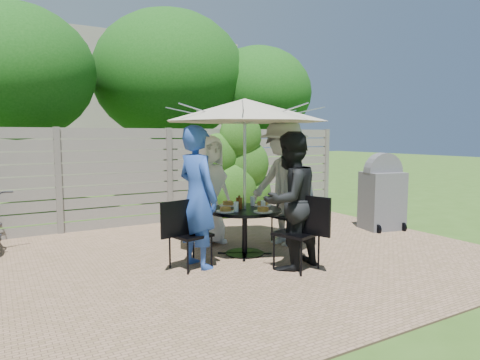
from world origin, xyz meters
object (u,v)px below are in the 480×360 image
chair_back (203,226)px  person_left (198,197)px  person_back (208,190)px  plate_right (262,204)px  chair_front (298,248)px  coffee_cup (239,202)px  person_front (290,201)px  plate_front (263,210)px  glass_front (263,205)px  glass_right (253,201)px  patio_table (245,223)px  chair_right (289,227)px  chair_left (190,249)px  glass_left (236,207)px  syrup_jug (239,203)px  plate_left (225,210)px  plate_back (228,204)px  umbrella (245,110)px  bbq_grill (382,195)px  person_right (284,183)px

chair_back → person_left: (-0.60, -1.12, 0.64)m
person_back → plate_right: bearing=-66.6°
chair_front → coffee_cup: size_ratio=8.12×
person_front → plate_front: person_front is taller
person_left → glass_front: bearing=-105.5°
glass_front → glass_right: 0.40m
patio_table → chair_right: (0.94, 0.21, -0.20)m
chair_right → glass_right: 0.86m
chair_left → glass_left: 0.85m
person_left → syrup_jug: 0.79m
plate_right → coffee_cup: coffee_cup is taller
glass_left → plate_left: bearing=146.3°
plate_back → coffee_cup: coffee_cup is taller
person_back → glass_right: 0.78m
person_front → chair_left: bearing=-40.7°
umbrella → chair_left: (-0.94, -0.21, -1.78)m
glass_right → glass_left: bearing=-145.4°
patio_table → person_back: (-0.18, 0.81, 0.39)m
patio_table → plate_left: bearing=-167.4°
person_back → plate_left: (-0.17, -0.89, -0.16)m
person_back → glass_front: size_ratio=12.28×
glass_front → coffee_cup: 0.48m
chair_left → person_front: (1.12, -0.60, 0.60)m
chair_back → bbq_grill: (3.19, -0.78, 0.36)m
glass_left → chair_front: bearing=-60.5°
plate_back → coffee_cup: 0.18m
chair_front → plate_right: (0.14, 1.02, 0.40)m
person_back → bbq_grill: person_back is taller
syrup_jug → patio_table: bearing=-27.2°
patio_table → person_right: (0.81, 0.18, 0.50)m
person_front → syrup_jug: 0.89m
patio_table → person_right: person_right is taller
chair_left → bbq_grill: 3.96m
chair_back → syrup_jug: chair_back is taller
umbrella → chair_back: umbrella is taller
plate_right → glass_left: bearing=-157.8°
patio_table → umbrella: 1.58m
person_right → plate_front: size_ratio=7.47×
umbrella → person_right: umbrella is taller
plate_back → plate_right: 0.51m
glass_front → coffee_cup: (-0.11, 0.47, -0.01)m
syrup_jug → bbq_grill: (3.05, 0.13, -0.12)m
bbq_grill → umbrella: bearing=-164.6°
plate_front → plate_right: size_ratio=1.00×
syrup_jug → plate_back: bearing=91.6°
person_front → plate_front: 0.50m
chair_front → bbq_grill: bearing=-87.1°
chair_back → bbq_grill: bbq_grill is taller
plate_left → glass_left: size_ratio=1.86×
glass_left → coffee_cup: 0.48m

